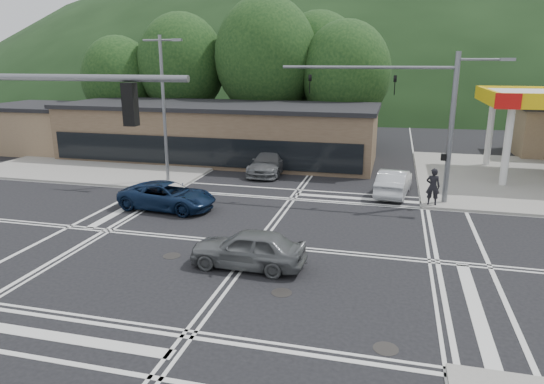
% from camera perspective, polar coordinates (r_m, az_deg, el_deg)
% --- Properties ---
extents(ground, '(120.00, 120.00, 0.00)m').
position_cam_1_polar(ground, '(20.71, -1.75, -6.23)').
color(ground, black).
rests_on(ground, ground).
extents(sidewalk_nw, '(16.00, 16.00, 0.15)m').
position_cam_1_polar(sidewalk_nw, '(39.91, -16.75, 3.84)').
color(sidewalk_nw, gray).
rests_on(sidewalk_nw, ground).
extents(commercial_row, '(24.00, 8.00, 4.00)m').
position_cam_1_polar(commercial_row, '(38.34, -6.34, 6.87)').
color(commercial_row, brown).
rests_on(commercial_row, ground).
extents(commercial_nw, '(8.00, 7.00, 3.60)m').
position_cam_1_polar(commercial_nw, '(46.42, -25.31, 6.73)').
color(commercial_nw, '#846B4F').
rests_on(commercial_nw, ground).
extents(hill_north, '(252.00, 126.00, 140.00)m').
position_cam_1_polar(hill_north, '(108.90, 11.61, 11.08)').
color(hill_north, black).
rests_on(hill_north, ground).
extents(tree_n_a, '(8.00, 8.00, 11.75)m').
position_cam_1_polar(tree_n_a, '(46.69, -10.57, 14.56)').
color(tree_n_a, '#382619').
rests_on(tree_n_a, ground).
extents(tree_n_b, '(9.00, 9.00, 12.98)m').
position_cam_1_polar(tree_n_b, '(43.98, -0.73, 15.62)').
color(tree_n_b, '#382619').
rests_on(tree_n_b, ground).
extents(tree_n_c, '(7.60, 7.60, 10.87)m').
position_cam_1_polar(tree_n_c, '(42.73, 8.65, 13.71)').
color(tree_n_c, '#382619').
rests_on(tree_n_c, ground).
extents(tree_n_d, '(6.80, 6.80, 9.76)m').
position_cam_1_polar(tree_n_d, '(48.66, -17.60, 12.60)').
color(tree_n_d, '#382619').
rests_on(tree_n_d, ground).
extents(tree_n_e, '(8.40, 8.40, 11.98)m').
position_cam_1_polar(tree_n_e, '(47.07, 5.45, 14.75)').
color(tree_n_e, '#382619').
rests_on(tree_n_e, ground).
extents(streetlight_nw, '(2.50, 0.25, 9.00)m').
position_cam_1_polar(streetlight_nw, '(30.86, -12.54, 10.25)').
color(streetlight_nw, slate).
rests_on(streetlight_nw, ground).
extents(signal_mast_ne, '(11.65, 0.30, 8.00)m').
position_cam_1_polar(signal_mast_ne, '(26.87, 17.83, 9.21)').
color(signal_mast_ne, slate).
rests_on(signal_mast_ne, ground).
extents(car_blue_west, '(5.26, 2.77, 1.41)m').
position_cam_1_polar(car_blue_west, '(25.92, -12.18, -0.45)').
color(car_blue_west, '#0D1E3B').
rests_on(car_blue_west, ground).
extents(car_grey_center, '(4.40, 1.83, 1.49)m').
position_cam_1_polar(car_grey_center, '(18.37, -2.83, -6.64)').
color(car_grey_center, '#5B5E60').
rests_on(car_grey_center, ground).
extents(car_queue_a, '(2.16, 4.74, 1.51)m').
position_cam_1_polar(car_queue_a, '(28.85, 14.14, 1.14)').
color(car_queue_a, silver).
rests_on(car_queue_a, ground).
extents(car_queue_b, '(2.09, 4.39, 1.45)m').
position_cam_1_polar(car_queue_b, '(36.39, 9.28, 4.26)').
color(car_queue_b, silver).
rests_on(car_queue_b, ground).
extents(car_northbound, '(2.20, 5.28, 1.53)m').
position_cam_1_polar(car_northbound, '(33.30, -0.30, 3.50)').
color(car_northbound, slate).
rests_on(car_northbound, ground).
extents(pedestrian, '(0.74, 0.50, 1.97)m').
position_cam_1_polar(pedestrian, '(26.88, 18.40, 0.62)').
color(pedestrian, black).
rests_on(pedestrian, sidewalk_ne).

